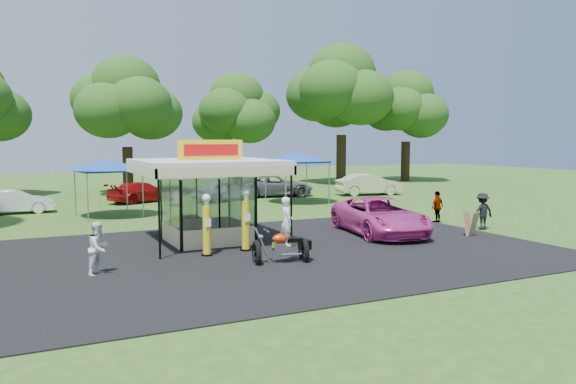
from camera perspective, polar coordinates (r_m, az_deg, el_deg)
name	(u,v)px	position (r m, az deg, el deg)	size (l,w,h in m)	color
ground	(309,262)	(19.47, 2.10, -7.07)	(120.00, 120.00, 0.00)	#2C5019
asphalt_apron	(284,251)	(21.21, -0.46, -5.98)	(20.00, 14.00, 0.04)	black
gas_station_kiosk	(207,199)	(22.98, -8.21, -0.71)	(5.40, 5.40, 4.18)	white
gas_pump_left	(207,227)	(20.30, -8.26, -3.50)	(0.42, 0.42, 2.26)	black
gas_pump_right	(246,221)	(21.06, -4.32, -2.99)	(0.44, 0.44, 2.38)	black
motorcycle	(285,237)	(19.05, -0.35, -4.55)	(2.05, 1.25, 2.35)	black
spare_tires	(197,240)	(21.88, -9.24, -4.85)	(0.87, 0.72, 0.70)	black
a_frame_sign	(471,224)	(25.54, 18.06, -3.12)	(0.66, 0.73, 1.07)	#593819
kiosk_car	(192,224)	(25.23, -9.70, -3.18)	(1.13, 2.82, 0.96)	yellow
pink_sedan	(380,216)	(25.07, 9.31, -2.44)	(2.73, 5.92, 1.64)	#D13899
spectator_west	(99,248)	(18.39, -18.67, -5.44)	(0.81, 0.63, 1.67)	white
spectator_east_a	(482,211)	(27.63, 19.14, -1.86)	(1.12, 0.64, 1.73)	black
spectator_east_b	(437,207)	(29.28, 14.94, -1.47)	(0.95, 0.39, 1.61)	gray
bg_car_a	(15,202)	(35.35, -25.95, -0.90)	(1.42, 4.08, 1.34)	white
bg_car_b	(142,192)	(38.82, -14.62, -0.01)	(1.92, 4.71, 1.37)	#950D0B
bg_car_c	(224,190)	(38.61, -6.50, 0.24)	(1.83, 4.54, 1.55)	silver
bg_car_d	(275,186)	(41.46, -1.31, 0.62)	(2.57, 5.58, 1.55)	#5D5D60
bg_car_e	(369,184)	(42.89, 8.22, 0.78)	(1.72, 4.94, 1.63)	#BFC194
tent_west	(108,165)	(31.96, -17.84, 2.61)	(4.43, 4.43, 3.10)	gray
tent_east	(297,157)	(37.13, 0.90, 3.58)	(4.81, 4.81, 3.36)	gray
oak_far_c	(126,109)	(44.78, -16.11, 8.14)	(8.74, 8.74, 10.30)	black
oak_far_d	(237,116)	(51.13, -5.23, 7.74)	(8.36, 8.36, 9.96)	black
oak_far_e	(342,96)	(53.92, 5.48, 9.64)	(10.85, 10.85, 12.92)	black
oak_far_f	(406,112)	(58.14, 11.93, 7.98)	(9.03, 9.03, 10.88)	black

